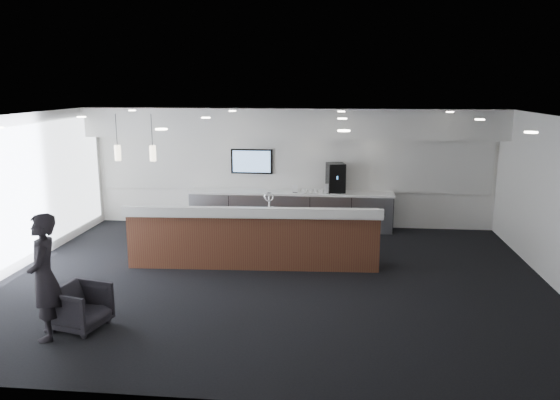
# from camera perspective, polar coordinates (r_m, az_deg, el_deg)

# --- Properties ---
(ground) EXTENTS (10.00, 10.00, 0.00)m
(ground) POSITION_cam_1_polar(r_m,az_deg,el_deg) (10.24, -0.67, -8.27)
(ground) COLOR black
(ground) RESTS_ON ground
(ceiling) EXTENTS (10.00, 8.00, 0.02)m
(ceiling) POSITION_cam_1_polar(r_m,az_deg,el_deg) (9.62, -0.72, 8.73)
(ceiling) COLOR black
(ceiling) RESTS_ON back_wall
(back_wall) EXTENTS (10.00, 0.02, 3.00)m
(back_wall) POSITION_cam_1_polar(r_m,az_deg,el_deg) (13.74, 1.23, 3.43)
(back_wall) COLOR white
(back_wall) RESTS_ON ground
(left_wall) EXTENTS (0.02, 8.00, 3.00)m
(left_wall) POSITION_cam_1_polar(r_m,az_deg,el_deg) (11.52, -26.24, 0.50)
(left_wall) COLOR white
(left_wall) RESTS_ON ground
(soffit_bulkhead) EXTENTS (10.00, 0.90, 0.70)m
(soffit_bulkhead) POSITION_cam_1_polar(r_m,az_deg,el_deg) (13.17, 1.09, 8.09)
(soffit_bulkhead) COLOR silver
(soffit_bulkhead) RESTS_ON back_wall
(alcove_panel) EXTENTS (9.80, 0.06, 1.40)m
(alcove_panel) POSITION_cam_1_polar(r_m,az_deg,el_deg) (13.70, 1.22, 3.83)
(alcove_panel) COLOR silver
(alcove_panel) RESTS_ON back_wall
(window_blinds_wall) EXTENTS (0.04, 7.36, 2.55)m
(window_blinds_wall) POSITION_cam_1_polar(r_m,az_deg,el_deg) (11.49, -26.07, 0.50)
(window_blinds_wall) COLOR silver
(window_blinds_wall) RESTS_ON left_wall
(back_credenza) EXTENTS (5.06, 0.66, 0.95)m
(back_credenza) POSITION_cam_1_polar(r_m,az_deg,el_deg) (13.58, 1.08, -1.06)
(back_credenza) COLOR #9FA2A8
(back_credenza) RESTS_ON ground
(wall_tv) EXTENTS (1.05, 0.08, 0.62)m
(wall_tv) POSITION_cam_1_polar(r_m,az_deg,el_deg) (13.75, -2.97, 4.05)
(wall_tv) COLOR black
(wall_tv) RESTS_ON back_wall
(pendant_left) EXTENTS (0.12, 0.12, 0.30)m
(pendant_left) POSITION_cam_1_polar(r_m,az_deg,el_deg) (11.00, -12.78, 4.92)
(pendant_left) COLOR beige
(pendant_left) RESTS_ON ceiling
(pendant_right) EXTENTS (0.12, 0.12, 0.30)m
(pendant_right) POSITION_cam_1_polar(r_m,az_deg,el_deg) (11.24, -16.17, 4.89)
(pendant_right) COLOR beige
(pendant_right) RESTS_ON ceiling
(ceiling_can_lights) EXTENTS (7.00, 5.00, 0.02)m
(ceiling_can_lights) POSITION_cam_1_polar(r_m,az_deg,el_deg) (9.62, -0.72, 8.55)
(ceiling_can_lights) COLOR white
(ceiling_can_lights) RESTS_ON ceiling
(service_counter) EXTENTS (5.01, 1.07, 1.49)m
(service_counter) POSITION_cam_1_polar(r_m,az_deg,el_deg) (10.85, -2.77, -3.91)
(service_counter) COLOR #582A1D
(service_counter) RESTS_ON ground
(coffee_machine) EXTENTS (0.50, 0.58, 0.72)m
(coffee_machine) POSITION_cam_1_polar(r_m,az_deg,el_deg) (13.43, 5.82, 2.33)
(coffee_machine) COLOR black
(coffee_machine) RESTS_ON back_credenza
(info_sign_left) EXTENTS (0.14, 0.04, 0.19)m
(info_sign_left) POSITION_cam_1_polar(r_m,az_deg,el_deg) (13.34, 1.58, 1.18)
(info_sign_left) COLOR white
(info_sign_left) RESTS_ON back_credenza
(info_sign_right) EXTENTS (0.18, 0.07, 0.24)m
(info_sign_right) POSITION_cam_1_polar(r_m,az_deg,el_deg) (13.29, 5.06, 1.20)
(info_sign_right) COLOR white
(info_sign_right) RESTS_ON back_credenza
(armchair) EXTENTS (0.87, 0.86, 0.66)m
(armchair) POSITION_cam_1_polar(r_m,az_deg,el_deg) (8.71, -20.13, -10.48)
(armchair) COLOR black
(armchair) RESTS_ON ground
(lounge_guest) EXTENTS (0.63, 0.77, 1.81)m
(lounge_guest) POSITION_cam_1_polar(r_m,az_deg,el_deg) (8.40, -23.43, -7.38)
(lounge_guest) COLOR black
(lounge_guest) RESTS_ON ground
(cup_0) EXTENTS (0.11, 0.11, 0.10)m
(cup_0) POSITION_cam_1_polar(r_m,az_deg,el_deg) (13.34, 6.22, 0.93)
(cup_0) COLOR white
(cup_0) RESTS_ON back_credenza
(cup_1) EXTENTS (0.15, 0.15, 0.10)m
(cup_1) POSITION_cam_1_polar(r_m,az_deg,el_deg) (13.34, 5.62, 0.94)
(cup_1) COLOR white
(cup_1) RESTS_ON back_credenza
(cup_2) EXTENTS (0.14, 0.14, 0.10)m
(cup_2) POSITION_cam_1_polar(r_m,az_deg,el_deg) (13.34, 5.02, 0.95)
(cup_2) COLOR white
(cup_2) RESTS_ON back_credenza
(cup_3) EXTENTS (0.14, 0.14, 0.10)m
(cup_3) POSITION_cam_1_polar(r_m,az_deg,el_deg) (13.34, 4.42, 0.97)
(cup_3) COLOR white
(cup_3) RESTS_ON back_credenza
(cup_4) EXTENTS (0.15, 0.15, 0.10)m
(cup_4) POSITION_cam_1_polar(r_m,az_deg,el_deg) (13.35, 3.82, 0.98)
(cup_4) COLOR white
(cup_4) RESTS_ON back_credenza
(cup_5) EXTENTS (0.12, 0.12, 0.10)m
(cup_5) POSITION_cam_1_polar(r_m,az_deg,el_deg) (13.35, 3.22, 0.99)
(cup_5) COLOR white
(cup_5) RESTS_ON back_credenza
(cup_6) EXTENTS (0.16, 0.16, 0.10)m
(cup_6) POSITION_cam_1_polar(r_m,az_deg,el_deg) (13.36, 2.62, 1.00)
(cup_6) COLOR white
(cup_6) RESTS_ON back_credenza
(cup_7) EXTENTS (0.13, 0.13, 0.10)m
(cup_7) POSITION_cam_1_polar(r_m,az_deg,el_deg) (13.37, 2.02, 1.02)
(cup_7) COLOR white
(cup_7) RESTS_ON back_credenza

